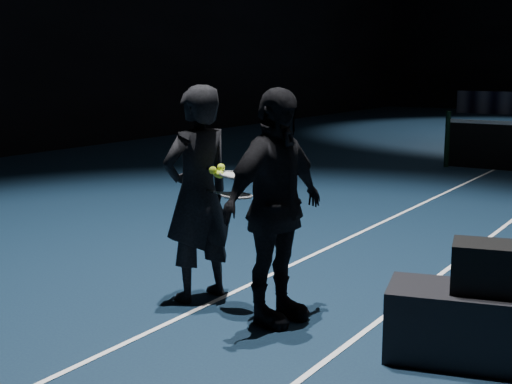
# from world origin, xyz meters

# --- Properties ---
(net_post_left) EXTENTS (0.10, 0.10, 1.10)m
(net_post_left) POSITION_xyz_m (-6.40, 0.00, 0.55)
(net_post_left) COLOR black
(net_post_left) RESTS_ON floor
(bag_signature) EXTENTS (0.38, 0.11, 0.11)m
(bag_signature) POSITION_xyz_m (-3.03, -9.15, 0.67)
(bag_signature) COLOR white
(bag_signature) RESTS_ON racket_bag
(player_a) EXTENTS (0.61, 0.77, 1.85)m
(player_a) POSITION_xyz_m (-5.66, -9.01, 0.92)
(player_a) COLOR black
(player_a) RESTS_ON floor
(player_b) EXTENTS (0.62, 1.14, 1.85)m
(player_b) POSITION_xyz_m (-4.82, -9.13, 0.92)
(player_b) COLOR black
(player_b) RESTS_ON floor
(racket_lower) EXTENTS (0.70, 0.31, 0.03)m
(racket_lower) POSITION_xyz_m (-5.22, -9.07, 0.97)
(racket_lower) COLOR black
(racket_lower) RESTS_ON player_a
(racket_upper) EXTENTS (0.69, 0.27, 0.10)m
(racket_upper) POSITION_xyz_m (-5.26, -9.02, 1.12)
(racket_upper) COLOR black
(racket_upper) RESTS_ON player_b
(tennis_balls) EXTENTS (0.12, 0.10, 0.12)m
(tennis_balls) POSITION_xyz_m (-5.41, -9.04, 1.14)
(tennis_balls) COLOR #CEDE2F
(tennis_balls) RESTS_ON racket_upper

